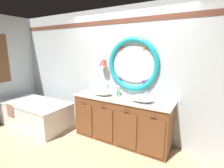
% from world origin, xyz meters
% --- Properties ---
extents(ground_plane, '(14.00, 14.00, 0.00)m').
position_xyz_m(ground_plane, '(0.00, 0.00, 0.00)').
color(ground_plane, tan).
extents(back_wall_assembly, '(6.40, 0.26, 2.60)m').
position_xyz_m(back_wall_assembly, '(0.02, 0.58, 1.32)').
color(back_wall_assembly, silver).
rests_on(back_wall_assembly, ground_plane).
extents(vanity_counter, '(1.93, 0.60, 0.88)m').
position_xyz_m(vanity_counter, '(0.09, 0.27, 0.44)').
color(vanity_counter, brown).
rests_on(vanity_counter, ground_plane).
extents(bathtub, '(1.69, 0.86, 0.69)m').
position_xyz_m(bathtub, '(-1.94, -0.18, 0.35)').
color(bathtub, white).
rests_on(bathtub, ground_plane).
extents(sink_basin_left, '(0.44, 0.44, 0.12)m').
position_xyz_m(sink_basin_left, '(-0.34, 0.24, 0.94)').
color(sink_basin_left, white).
rests_on(sink_basin_left, vanity_counter).
extents(sink_basin_right, '(0.41, 0.41, 0.12)m').
position_xyz_m(sink_basin_right, '(0.52, 0.24, 0.94)').
color(sink_basin_right, white).
rests_on(sink_basin_right, vanity_counter).
extents(faucet_set_left, '(0.23, 0.14, 0.18)m').
position_xyz_m(faucet_set_left, '(-0.34, 0.47, 0.95)').
color(faucet_set_left, silver).
rests_on(faucet_set_left, vanity_counter).
extents(faucet_set_right, '(0.22, 0.15, 0.14)m').
position_xyz_m(faucet_set_right, '(0.52, 0.46, 0.94)').
color(faucet_set_right, silver).
rests_on(faucet_set_right, vanity_counter).
extents(toothbrush_holder_left, '(0.09, 0.09, 0.22)m').
position_xyz_m(toothbrush_holder_left, '(-0.01, 0.33, 0.94)').
color(toothbrush_holder_left, slate).
rests_on(toothbrush_holder_left, vanity_counter).
extents(toothbrush_holder_right, '(0.08, 0.08, 0.21)m').
position_xyz_m(toothbrush_holder_right, '(0.18, 0.10, 0.94)').
color(toothbrush_holder_right, white).
rests_on(toothbrush_holder_right, vanity_counter).
extents(soap_dispenser, '(0.06, 0.07, 0.18)m').
position_xyz_m(soap_dispenser, '(0.06, 0.25, 0.96)').
color(soap_dispenser, '#6BAD66').
rests_on(soap_dispenser, vanity_counter).
extents(folded_hand_towel, '(0.18, 0.10, 0.04)m').
position_xyz_m(folded_hand_towel, '(-0.72, 0.24, 0.90)').
color(folded_hand_towel, white).
rests_on(folded_hand_towel, vanity_counter).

